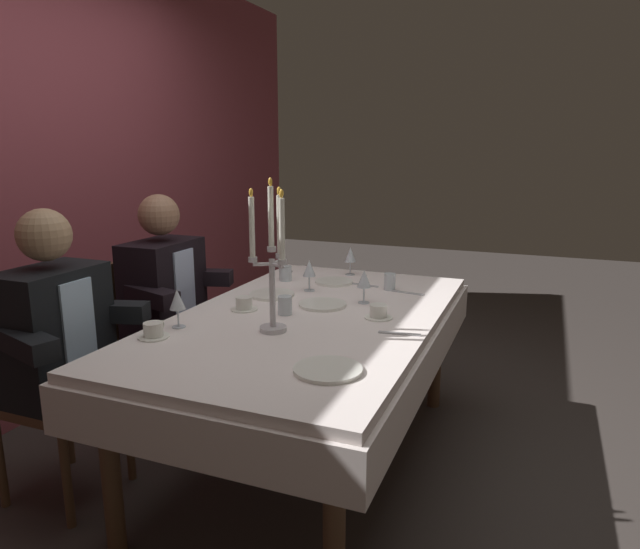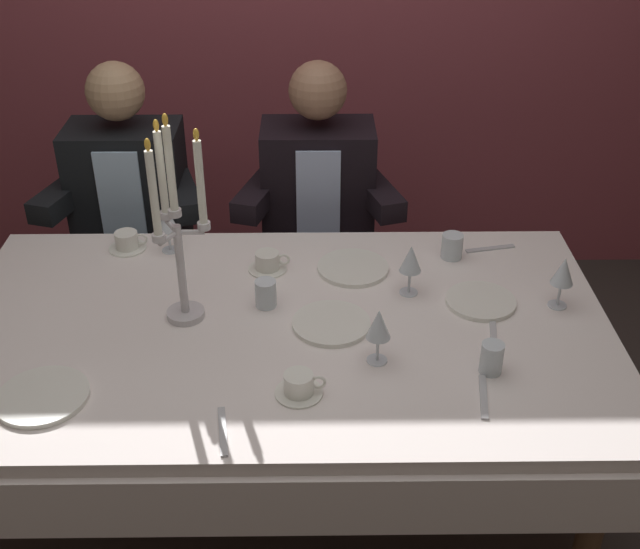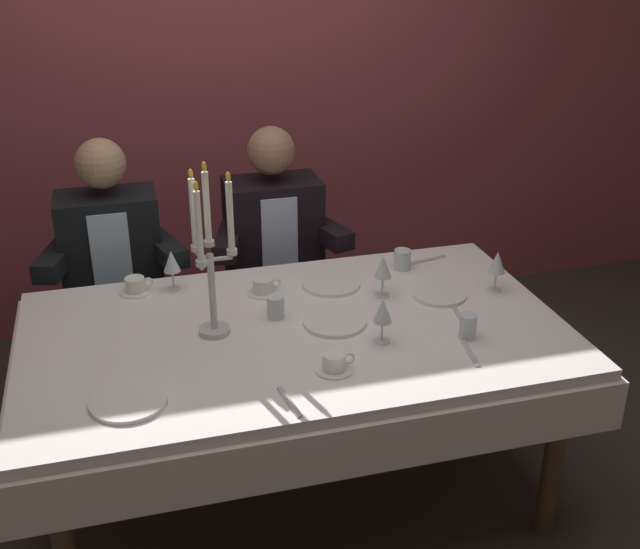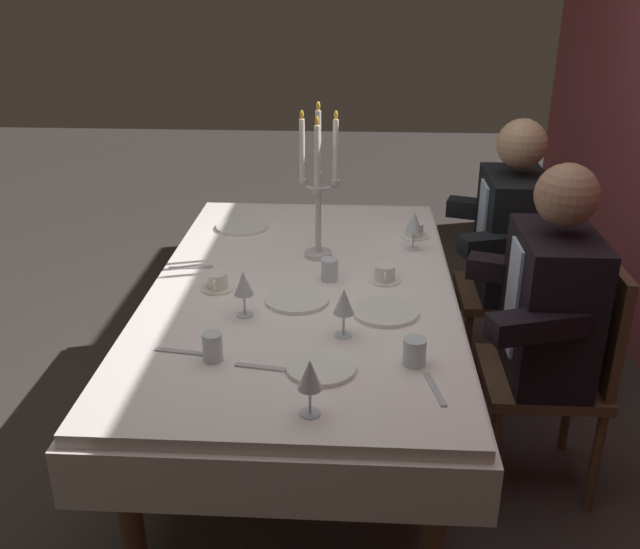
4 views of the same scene
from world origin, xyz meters
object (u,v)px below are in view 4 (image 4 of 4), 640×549
(coffee_cup_1, at_px, (385,274))
(wine_glass_1, at_px, (344,303))
(wine_glass_2, at_px, (310,376))
(water_tumbler_2, at_px, (415,352))
(dinner_plate_0, at_px, (297,299))
(wine_glass_3, at_px, (244,284))
(coffee_cup_0, at_px, (217,282))
(dining_table, at_px, (302,313))
(coffee_cup_2, at_px, (414,231))
(water_tumbler_1, at_px, (330,269))
(seated_diner_1, at_px, (552,305))
(dinner_plate_3, at_px, (385,312))
(wine_glass_0, at_px, (414,222))
(seated_diner_0, at_px, (513,233))
(candelabra, at_px, (318,190))
(dinner_plate_1, at_px, (321,367))
(water_tumbler_0, at_px, (213,347))
(dinner_plate_2, at_px, (242,226))

(coffee_cup_1, bearing_deg, wine_glass_1, -18.13)
(wine_glass_2, height_order, water_tumbler_2, wine_glass_2)
(dinner_plate_0, relative_size, wine_glass_3, 1.37)
(coffee_cup_0, bearing_deg, wine_glass_2, 27.20)
(dining_table, height_order, coffee_cup_2, coffee_cup_2)
(water_tumbler_1, distance_m, coffee_cup_2, 0.59)
(water_tumbler_2, bearing_deg, wine_glass_3, -117.33)
(wine_glass_3, xyz_separation_m, seated_diner_1, (-0.15, 1.06, -0.12))
(coffee_cup_0, height_order, seated_diner_1, seated_diner_1)
(dinner_plate_0, height_order, seated_diner_1, seated_diner_1)
(dinner_plate_3, bearing_deg, wine_glass_0, 167.79)
(dining_table, height_order, seated_diner_1, seated_diner_1)
(coffee_cup_0, bearing_deg, seated_diner_0, 119.00)
(coffee_cup_2, distance_m, seated_diner_1, 0.78)
(seated_diner_1, bearing_deg, coffee_cup_2, -145.41)
(wine_glass_3, distance_m, water_tumbler_2, 0.62)
(wine_glass_3, relative_size, water_tumbler_2, 1.98)
(wine_glass_1, relative_size, coffee_cup_1, 1.24)
(wine_glass_3, distance_m, water_tumbler_1, 0.42)
(candelabra, xyz_separation_m, water_tumbler_1, (0.23, 0.06, -0.24))
(dinner_plate_0, height_order, dinner_plate_1, same)
(wine_glass_1, distance_m, water_tumbler_1, 0.44)
(dining_table, height_order, water_tumbler_2, water_tumbler_2)
(dinner_plate_3, distance_m, water_tumbler_1, 0.34)
(wine_glass_0, bearing_deg, dining_table, -48.55)
(seated_diner_1, bearing_deg, dinner_plate_0, -88.10)
(water_tumbler_0, bearing_deg, seated_diner_0, 136.41)
(dining_table, height_order, coffee_cup_0, coffee_cup_0)
(wine_glass_1, relative_size, wine_glass_3, 1.00)
(wine_glass_1, xyz_separation_m, seated_diner_0, (-0.99, 0.72, -0.12))
(candelabra, height_order, coffee_cup_2, candelabra)
(dining_table, xyz_separation_m, dinner_plate_2, (-0.59, -0.32, 0.13))
(dinner_plate_2, distance_m, coffee_cup_0, 0.65)
(water_tumbler_2, bearing_deg, candelabra, -158.04)
(coffee_cup_0, distance_m, coffee_cup_2, 0.95)
(wine_glass_2, height_order, coffee_cup_1, wine_glass_2)
(dinner_plate_1, distance_m, wine_glass_0, 1.03)
(wine_glass_2, bearing_deg, coffee_cup_1, 165.91)
(dinner_plate_1, distance_m, water_tumbler_1, 0.64)
(wine_glass_2, xyz_separation_m, wine_glass_3, (-0.56, -0.26, 0.00))
(coffee_cup_1, relative_size, seated_diner_0, 0.11)
(dinner_plate_3, bearing_deg, water_tumbler_2, 13.11)
(wine_glass_3, bearing_deg, water_tumbler_2, 62.67)
(coffee_cup_1, bearing_deg, seated_diner_1, 74.14)
(wine_glass_3, height_order, seated_diner_1, seated_diner_1)
(wine_glass_1, relative_size, coffee_cup_2, 1.24)
(dining_table, distance_m, seated_diner_1, 0.90)
(wine_glass_0, bearing_deg, seated_diner_0, 116.18)
(wine_glass_0, relative_size, seated_diner_1, 0.13)
(water_tumbler_0, height_order, seated_diner_1, seated_diner_1)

